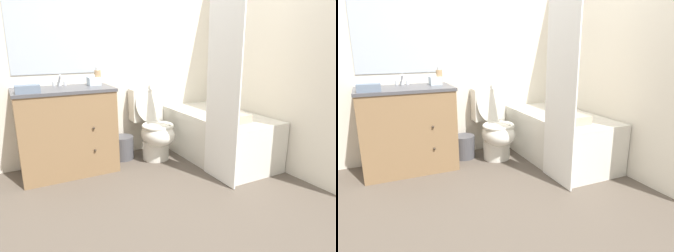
% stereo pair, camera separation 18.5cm
% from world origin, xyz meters
% --- Properties ---
extents(ground_plane, '(14.00, 14.00, 0.00)m').
position_xyz_m(ground_plane, '(0.00, 0.00, 0.00)').
color(ground_plane, brown).
extents(wall_back, '(8.00, 0.06, 2.50)m').
position_xyz_m(wall_back, '(-0.01, 1.61, 1.25)').
color(wall_back, silver).
rests_on(wall_back, ground_plane).
extents(wall_right, '(0.05, 2.58, 2.50)m').
position_xyz_m(wall_right, '(1.24, 0.79, 1.25)').
color(wall_right, silver).
rests_on(wall_right, ground_plane).
extents(vanity_cabinet, '(0.94, 0.57, 0.87)m').
position_xyz_m(vanity_cabinet, '(-0.74, 1.32, 0.44)').
color(vanity_cabinet, olive).
rests_on(vanity_cabinet, ground_plane).
extents(sink_faucet, '(0.14, 0.12, 0.12)m').
position_xyz_m(sink_faucet, '(-0.74, 1.50, 0.91)').
color(sink_faucet, silver).
rests_on(sink_faucet, vanity_cabinet).
extents(toilet, '(0.37, 0.65, 0.84)m').
position_xyz_m(toilet, '(0.21, 1.25, 0.36)').
color(toilet, silver).
rests_on(toilet, ground_plane).
extents(bathtub, '(0.70, 1.38, 0.53)m').
position_xyz_m(bathtub, '(0.85, 0.89, 0.27)').
color(bathtub, silver).
rests_on(bathtub, ground_plane).
extents(shower_curtain, '(0.02, 0.47, 2.04)m').
position_xyz_m(shower_curtain, '(0.49, 0.39, 1.03)').
color(shower_curtain, white).
rests_on(shower_curtain, ground_plane).
extents(wastebasket, '(0.25, 0.25, 0.27)m').
position_xyz_m(wastebasket, '(-0.13, 1.39, 0.13)').
color(wastebasket, '#4C4C51').
rests_on(wastebasket, ground_plane).
extents(tissue_box, '(0.12, 0.14, 0.11)m').
position_xyz_m(tissue_box, '(-0.41, 1.40, 0.92)').
color(tissue_box, silver).
rests_on(tissue_box, vanity_cabinet).
extents(soap_dispenser, '(0.07, 0.07, 0.18)m').
position_xyz_m(soap_dispenser, '(-0.37, 1.39, 0.95)').
color(soap_dispenser, tan).
rests_on(soap_dispenser, vanity_cabinet).
extents(hand_towel_folded, '(0.20, 0.12, 0.07)m').
position_xyz_m(hand_towel_folded, '(-1.07, 1.15, 0.91)').
color(hand_towel_folded, slate).
rests_on(hand_towel_folded, vanity_cabinet).
extents(bath_towel_folded, '(0.28, 0.24, 0.08)m').
position_xyz_m(bath_towel_folded, '(0.72, 0.49, 0.57)').
color(bath_towel_folded, tan).
rests_on(bath_towel_folded, bathtub).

